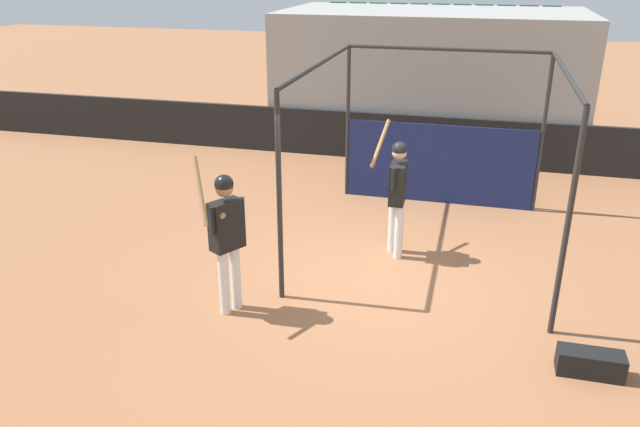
# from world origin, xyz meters

# --- Properties ---
(ground_plane) EXTENTS (60.00, 60.00, 0.00)m
(ground_plane) POSITION_xyz_m (0.00, 0.00, 0.00)
(ground_plane) COLOR #9E6642
(outfield_wall) EXTENTS (24.00, 0.12, 1.05)m
(outfield_wall) POSITION_xyz_m (0.00, 5.67, 0.52)
(outfield_wall) COLOR black
(outfield_wall) RESTS_ON ground
(bleacher_section) EXTENTS (7.05, 4.00, 3.13)m
(bleacher_section) POSITION_xyz_m (0.00, 7.73, 1.56)
(bleacher_section) COLOR #9E9E99
(bleacher_section) RESTS_ON ground
(batting_cage) EXTENTS (3.51, 4.17, 2.82)m
(batting_cage) POSITION_xyz_m (0.62, 2.55, 1.26)
(batting_cage) COLOR #282828
(batting_cage) RESTS_ON ground
(player_batter) EXTENTS (0.54, 0.92, 1.96)m
(player_batter) POSITION_xyz_m (0.17, 0.86, 1.09)
(player_batter) COLOR white
(player_batter) RESTS_ON ground
(player_waiting) EXTENTS (0.55, 0.76, 2.10)m
(player_waiting) POSITION_xyz_m (-1.63, -1.33, 1.13)
(player_waiting) COLOR white
(player_waiting) RESTS_ON ground
(equipment_bag) EXTENTS (0.70, 0.28, 0.28)m
(equipment_bag) POSITION_xyz_m (2.68, -1.59, 0.14)
(equipment_bag) COLOR black
(equipment_bag) RESTS_ON ground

